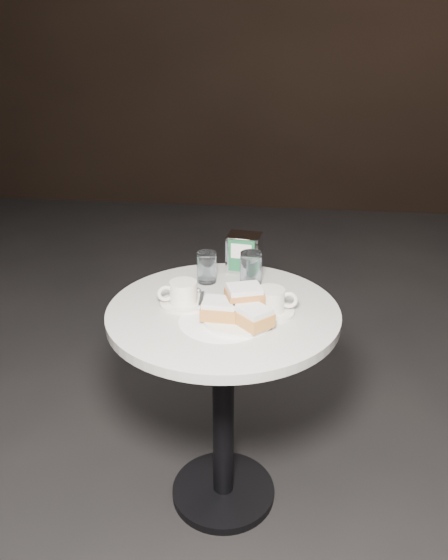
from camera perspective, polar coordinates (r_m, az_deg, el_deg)
ground at (r=2.09m, az=-0.07°, el=-21.43°), size 7.00×7.00×0.00m
cafe_table at (r=1.74m, az=-0.08°, el=-8.80°), size 0.70×0.70×0.74m
sugar_spill at (r=1.57m, az=-0.13°, el=-4.27°), size 0.26×0.26×0.00m
beignet_plate at (r=1.55m, az=1.54°, el=-3.22°), size 0.26×0.26×0.10m
coffee_cup_left at (r=1.65m, az=-4.32°, el=-1.54°), size 0.18×0.18×0.07m
coffee_cup_right at (r=1.61m, az=4.89°, el=-2.37°), size 0.16×0.15×0.08m
water_glass_left at (r=1.79m, az=-1.82°, el=1.30°), size 0.07×0.07×0.10m
water_glass_right at (r=1.77m, az=2.82°, el=1.08°), size 0.08×0.08×0.11m
napkin_dispenser at (r=1.87m, az=2.12°, el=2.88°), size 0.12×0.11×0.13m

